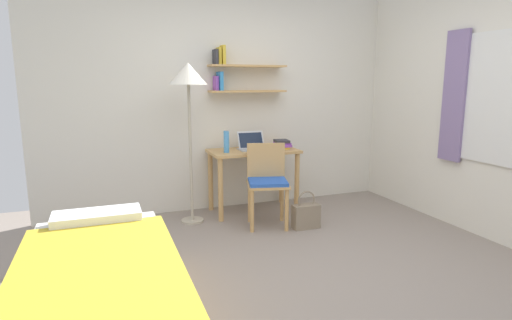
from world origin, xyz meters
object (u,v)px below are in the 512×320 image
book_stack (282,144)px  laptop (252,145)px  desk (253,162)px  desk_chair (267,180)px  handbag (306,215)px  bed (100,295)px  water_bottle (226,142)px  standing_lamp (188,83)px

book_stack → laptop: bearing=174.8°
desk → desk_chair: (-0.03, -0.49, -0.09)m
desk → handbag: bearing=-67.1°
laptop → handbag: bearing=-67.4°
bed → book_stack: (2.05, 1.94, 0.54)m
water_bottle → desk: bearing=11.6°
laptop → handbag: 1.05m
laptop → bed: bearing=-130.6°
desk_chair → laptop: size_ratio=2.71×
water_bottle → book_stack: (0.69, 0.06, -0.07)m
laptop → standing_lamp: bearing=-168.3°
desk_chair → handbag: 0.55m
bed → handbag: size_ratio=4.84×
desk → handbag: (0.31, -0.74, -0.45)m
desk → book_stack: book_stack is taller
bed → book_stack: 2.87m
bed → desk_chair: size_ratio=2.24×
water_bottle → handbag: (0.65, -0.67, -0.71)m
water_bottle → handbag: bearing=-45.7°
standing_lamp → laptop: (0.75, 0.15, -0.71)m
standing_lamp → handbag: size_ratio=4.25×
desk → book_stack: 0.40m
bed → water_bottle: size_ratio=8.05×
book_stack → standing_lamp: bearing=-173.7°
desk_chair → standing_lamp: bearing=153.3°
standing_lamp → water_bottle: size_ratio=7.06×
laptop → book_stack: (0.36, -0.03, -0.00)m
bed → handbag: (2.01, 1.20, -0.10)m
laptop → book_stack: bearing=-5.2°
desk_chair → standing_lamp: (-0.73, 0.37, 1.00)m
bed → book_stack: book_stack is taller
water_bottle → book_stack: bearing=5.3°
desk_chair → standing_lamp: standing_lamp is taller
desk_chair → water_bottle: 0.64m
bed → water_bottle: bearing=54.1°
bed → standing_lamp: standing_lamp is taller
desk → laptop: 0.20m
laptop → water_bottle: bearing=-163.7°
desk → standing_lamp: standing_lamp is taller
water_bottle → laptop: bearing=16.3°
desk_chair → desk: bearing=87.0°
bed → book_stack: bearing=43.4°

